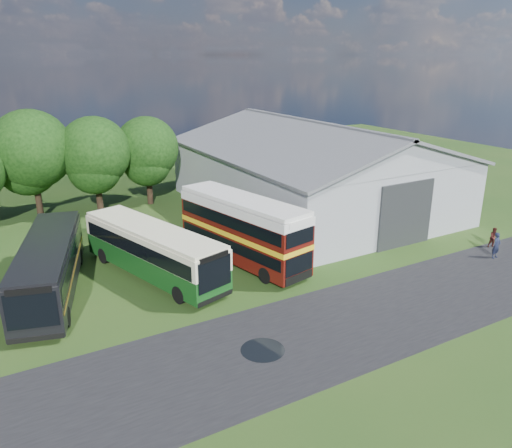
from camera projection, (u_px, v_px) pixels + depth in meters
ground at (258, 317)px, 27.78m from camera, size 120.00×120.00×0.00m
asphalt_road at (335, 327)px, 26.73m from camera, size 60.00×8.00×0.02m
puddle at (263, 350)px, 24.61m from camera, size 2.20×2.20×0.01m
storage_shed at (312, 164)px, 46.64m from camera, size 18.80×24.80×8.15m
tree_mid at (31, 150)px, 42.40m from camera, size 6.80×6.80×9.60m
tree_right_a at (95, 152)px, 44.09m from camera, size 6.26×6.26×8.83m
tree_right_b at (147, 148)px, 47.18m from camera, size 5.98×5.98×8.45m
shrub_front at (284, 261)px, 35.35m from camera, size 1.70×1.70×1.70m
shrub_mid at (270, 251)px, 36.99m from camera, size 1.60×1.60×1.60m
shrub_back at (256, 243)px, 38.63m from camera, size 1.80×1.80×1.80m
bus_green_single at (153, 250)px, 32.39m from camera, size 6.06×12.47×3.35m
bus_maroon_double at (243, 230)px, 34.48m from camera, size 4.96×11.20×4.67m
bus_dark_single at (49, 266)px, 29.89m from camera, size 6.05×12.58×3.38m
visitor_a at (496, 246)px, 35.51m from camera, size 0.73×0.51×1.90m
visitor_b at (494, 238)px, 37.51m from camera, size 0.93×0.85×1.57m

